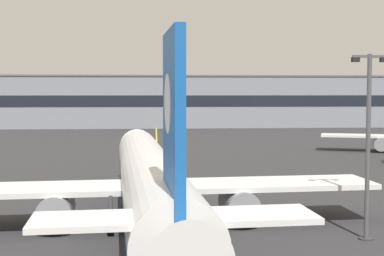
# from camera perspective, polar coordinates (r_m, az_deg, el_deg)

# --- Properties ---
(taxiway_centreline) EXTENTS (2.10, 179.99, 0.01)m
(taxiway_centreline) POSITION_cam_1_polar(r_m,az_deg,el_deg) (52.24, -3.56, -6.41)
(taxiway_centreline) COLOR yellow
(taxiway_centreline) RESTS_ON ground
(airliner_foreground) EXTENTS (32.24, 41.52, 11.65)m
(airliner_foreground) POSITION_cam_1_polar(r_m,az_deg,el_deg) (37.62, -4.46, -5.21)
(airliner_foreground) COLOR white
(airliner_foreground) RESTS_ON ground
(apron_lamp_post) EXTENTS (2.24, 0.90, 11.55)m
(apron_lamp_post) POSITION_cam_1_polar(r_m,az_deg,el_deg) (35.69, 17.81, -1.49)
(apron_lamp_post) COLOR #515156
(apron_lamp_post) RESTS_ON ground
(safety_cone_by_nose_gear) EXTENTS (0.44, 0.44, 0.55)m
(safety_cone_by_nose_gear) POSITION_cam_1_polar(r_m,az_deg,el_deg) (53.56, -3.35, -5.88)
(safety_cone_by_nose_gear) COLOR orange
(safety_cone_by_nose_gear) RESTS_ON ground
(terminal_building) EXTENTS (162.75, 12.40, 13.51)m
(terminal_building) POSITION_cam_1_polar(r_m,az_deg,el_deg) (143.89, -2.61, 2.78)
(terminal_building) COLOR gray
(terminal_building) RESTS_ON ground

